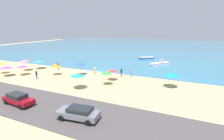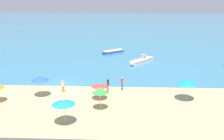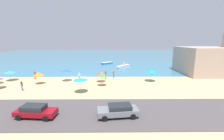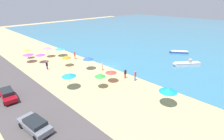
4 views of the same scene
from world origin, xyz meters
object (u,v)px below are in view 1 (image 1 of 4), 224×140
(parked_car_0, at_px, (79,113))
(skiff_nearshore, at_px, (160,64))
(bather_1, at_px, (121,72))
(bather_3, at_px, (95,70))
(beach_umbrella_0, at_px, (78,75))
(parked_car_1, at_px, (18,99))
(beach_umbrella_8, at_px, (80,64))
(beach_umbrella_3, at_px, (6,67))
(beach_umbrella_9, at_px, (55,65))
(bather_4, at_px, (131,72))
(beach_umbrella_1, at_px, (171,74))
(beach_umbrella_7, at_px, (39,61))
(skiff_offshore, at_px, (147,58))
(bather_2, at_px, (58,65))
(beach_umbrella_5, at_px, (1,63))
(beach_umbrella_6, at_px, (22,66))
(beach_umbrella_2, at_px, (106,72))
(bather_0, at_px, (36,74))

(parked_car_0, distance_m, skiff_nearshore, 31.77)
(bather_1, xyz_separation_m, bather_3, (-5.79, -0.39, -0.10))
(beach_umbrella_0, height_order, parked_car_1, beach_umbrella_0)
(beach_umbrella_8, bearing_deg, beach_umbrella_3, -152.01)
(beach_umbrella_9, relative_size, bather_3, 1.46)
(bather_4, bearing_deg, beach_umbrella_1, -20.86)
(bather_1, bearing_deg, beach_umbrella_8, -166.22)
(beach_umbrella_7, xyz_separation_m, skiff_offshore, (20.06, 23.41, -1.58))
(bather_2, bearing_deg, beach_umbrella_0, -36.82)
(beach_umbrella_5, relative_size, beach_umbrella_6, 1.14)
(beach_umbrella_0, xyz_separation_m, skiff_offshore, (3.62, 31.11, -1.97))
(beach_umbrella_1, height_order, beach_umbrella_7, beach_umbrella_1)
(beach_umbrella_0, distance_m, beach_umbrella_6, 15.33)
(beach_umbrella_9, xyz_separation_m, bather_3, (7.18, 3.70, -1.12))
(beach_umbrella_1, relative_size, bather_3, 1.60)
(beach_umbrella_2, relative_size, beach_umbrella_5, 1.05)
(beach_umbrella_8, bearing_deg, parked_car_0, -56.29)
(beach_umbrella_5, relative_size, skiff_nearshore, 0.48)
(bather_2, distance_m, parked_car_0, 24.45)
(beach_umbrella_1, height_order, bather_4, beach_umbrella_1)
(beach_umbrella_2, relative_size, parked_car_1, 0.57)
(beach_umbrella_8, relative_size, beach_umbrella_9, 1.13)
(beach_umbrella_5, relative_size, bather_4, 1.35)
(beach_umbrella_9, bearing_deg, bather_2, 125.40)
(bather_3, height_order, parked_car_0, bather_3)
(beach_umbrella_9, relative_size, bather_0, 1.38)
(beach_umbrella_2, distance_m, beach_umbrella_7, 20.17)
(beach_umbrella_9, height_order, bather_1, beach_umbrella_9)
(beach_umbrella_7, height_order, bather_0, beach_umbrella_7)
(bather_2, xyz_separation_m, skiff_nearshore, (20.89, 14.65, -0.58))
(beach_umbrella_1, relative_size, bather_1, 1.45)
(beach_umbrella_7, height_order, beach_umbrella_9, beach_umbrella_9)
(beach_umbrella_2, height_order, beach_umbrella_3, beach_umbrella_2)
(beach_umbrella_3, height_order, bather_1, beach_umbrella_3)
(beach_umbrella_1, relative_size, beach_umbrella_9, 1.10)
(beach_umbrella_2, distance_m, bather_0, 13.83)
(skiff_nearshore, bearing_deg, skiff_offshore, 125.52)
(beach_umbrella_7, distance_m, beach_umbrella_9, 7.73)
(beach_umbrella_5, height_order, beach_umbrella_8, beach_umbrella_8)
(beach_umbrella_8, bearing_deg, beach_umbrella_1, -1.44)
(bather_0, bearing_deg, bather_3, 42.92)
(beach_umbrella_9, bearing_deg, bather_1, 17.52)
(bather_1, bearing_deg, beach_umbrella_9, -162.48)
(beach_umbrella_8, height_order, bather_4, beach_umbrella_8)
(beach_umbrella_6, height_order, bather_2, beach_umbrella_6)
(skiff_nearshore, bearing_deg, beach_umbrella_3, -138.63)
(beach_umbrella_1, bearing_deg, skiff_nearshore, 104.64)
(bather_3, bearing_deg, beach_umbrella_7, -175.68)
(bather_3, bearing_deg, bather_2, 179.46)
(beach_umbrella_2, distance_m, skiff_offshore, 27.58)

